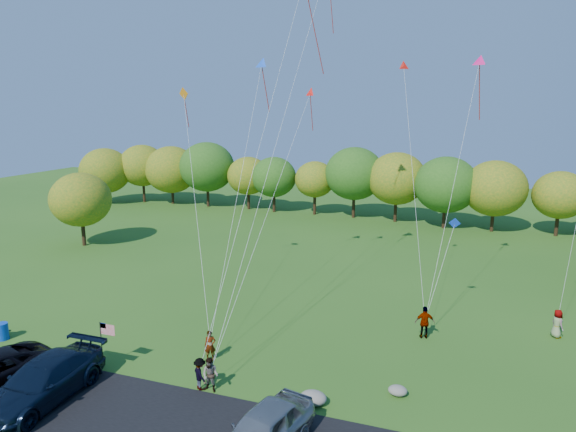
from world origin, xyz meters
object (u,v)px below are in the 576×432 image
Objects in this scene: minivan_navy at (43,381)px; trash_barrel at (2,331)px; flyer_c at (200,374)px; flyer_d at (425,322)px; minivan_silver at (263,431)px; flyer_b at (210,375)px; flyer_e at (557,324)px; flyer_a at (210,346)px.

trash_barrel is at bearing 149.47° from minivan_navy.
flyer_d reaches higher than flyer_c.
minivan_silver reaches higher than flyer_b.
minivan_navy is at bearing 93.12° from flyer_e.
trash_barrel is (-13.12, 0.90, -0.29)m from flyer_c.
flyer_b is at bearing 96.01° from flyer_e.
flyer_d is at bearing -97.87° from flyer_c.
minivan_silver is 13.19m from flyer_d.
flyer_d reaches higher than minivan_silver.
flyer_e is (15.88, 11.73, -0.00)m from flyer_b.
flyer_e is at bearing 20.13° from trash_barrel.
flyer_d reaches higher than flyer_b.
flyer_a reaches higher than flyer_c.
flyer_c is at bearing -179.35° from flyer_b.
flyer_b is at bearing 25.46° from minivan_navy.
minivan_navy is 4.03× the size of flyer_c.
flyer_d is at bearing 38.27° from minivan_navy.
flyer_d reaches higher than flyer_e.
trash_barrel is (-29.54, -10.83, -0.34)m from flyer_e.
minivan_silver is at bearing 110.85° from flyer_e.
flyer_d is at bearing 46.65° from flyer_b.
minivan_navy is at bearing -166.87° from minivan_silver.
flyer_b is (6.62, 3.20, -0.14)m from minivan_navy.
minivan_navy is 3.31× the size of flyer_d.
flyer_b is at bearing -3.78° from trash_barrel.
minivan_silver is 5.49m from flyer_c.
flyer_b reaches higher than flyer_c.
flyer_d is at bearing 20.05° from trash_barrel.
minivan_silver is at bearing -0.21° from minivan_navy.
flyer_b is 13.69m from trash_barrel.
flyer_c reaches higher than trash_barrel.
flyer_d is at bearing 2.53° from flyer_a.
minivan_silver is (10.56, 0.02, -0.04)m from minivan_navy.
flyer_a reaches higher than trash_barrel.
minivan_silver is at bearing -38.25° from flyer_b.
minivan_navy is at bearing 65.60° from flyer_c.
trash_barrel is at bearing 79.69° from flyer_e.
flyer_e is (7.10, 2.64, -0.12)m from flyer_d.
trash_barrel is (-13.66, 0.90, -0.34)m from flyer_b.
flyer_e reaches higher than flyer_c.
flyer_a is 0.97× the size of flyer_b.
minivan_silver reaches higher than flyer_c.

